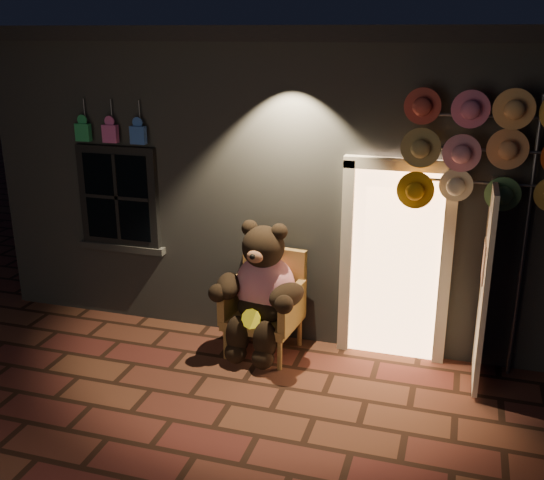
% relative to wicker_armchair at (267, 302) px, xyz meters
% --- Properties ---
extents(ground, '(60.00, 60.00, 0.00)m').
position_rel_wicker_armchair_xyz_m(ground, '(-0.01, -1.18, -0.56)').
color(ground, '#573121').
rests_on(ground, ground).
extents(shop_building, '(7.30, 5.95, 3.51)m').
position_rel_wicker_armchair_xyz_m(shop_building, '(-0.01, 2.81, 1.17)').
color(shop_building, slate).
rests_on(shop_building, ground).
extents(wicker_armchair, '(0.85, 0.78, 1.13)m').
position_rel_wicker_armchair_xyz_m(wicker_armchair, '(0.00, 0.00, 0.00)').
color(wicker_armchair, '#AC7642').
rests_on(wicker_armchair, ground).
extents(teddy_bear, '(1.07, 0.87, 1.48)m').
position_rel_wicker_armchair_xyz_m(teddy_bear, '(-0.01, -0.15, 0.20)').
color(teddy_bear, red).
rests_on(teddy_bear, ground).
extents(hat_rack, '(1.63, 0.22, 2.88)m').
position_rel_wicker_armchair_xyz_m(hat_rack, '(2.14, 0.10, 1.74)').
color(hat_rack, '#59595E').
rests_on(hat_rack, ground).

